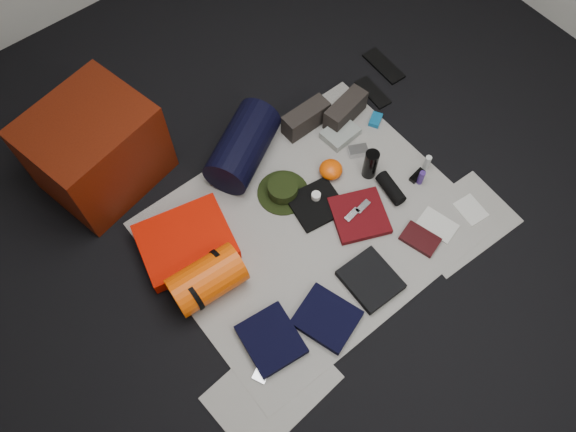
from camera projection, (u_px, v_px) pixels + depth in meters
floor at (311, 226)px, 3.08m from camera, size 4.50×4.50×0.02m
newspaper_mat at (311, 225)px, 3.07m from camera, size 1.60×1.30×0.01m
newspaper_sheet_front_left at (272, 388)px, 2.67m from camera, size 0.61×0.44×0.00m
newspaper_sheet_front_right at (460, 222)px, 3.08m from camera, size 0.60×0.43×0.00m
red_cabinet at (96, 150)px, 2.99m from camera, size 0.71×0.63×0.51m
sleeping_pad at (186, 242)px, 2.97m from camera, size 0.55×0.49×0.09m
stuff_sack at (207, 280)px, 2.80m from camera, size 0.39×0.25×0.22m
sack_strap_left at (190, 291)px, 2.78m from camera, size 0.02×0.22×0.22m
sack_strap_right at (223, 268)px, 2.83m from camera, size 0.02×0.22×0.22m
navy_duffel at (243, 146)px, 3.15m from camera, size 0.56×0.47×0.26m
boonie_brim at (283, 193)px, 3.16m from camera, size 0.36×0.36×0.01m
boonie_crown at (283, 189)px, 3.12m from camera, size 0.17×0.17×0.07m
hiking_boot_left at (306, 118)px, 3.31m from camera, size 0.29×0.11×0.15m
hiking_boot_right at (345, 110)px, 3.34m from camera, size 0.31×0.16×0.15m
flip_flop_left at (373, 92)px, 3.49m from camera, size 0.11×0.26×0.01m
flip_flop_right at (384, 66)px, 3.59m from camera, size 0.13×0.30×0.02m
trousers_navy_a at (271, 339)px, 2.75m from camera, size 0.29×0.32×0.05m
trousers_navy_b at (327, 318)px, 2.80m from camera, size 0.33×0.35×0.04m
trousers_charcoal at (371, 280)px, 2.90m from camera, size 0.26×0.29×0.04m
black_tshirt at (316, 204)px, 3.11m from camera, size 0.31×0.29×0.03m
red_shirt at (359, 216)px, 3.07m from camera, size 0.38×0.38×0.04m
orange_stuff_sack at (331, 170)px, 3.18m from camera, size 0.16×0.16×0.09m
first_aid_pouch at (340, 133)px, 3.32m from camera, size 0.21×0.17×0.05m
water_bottle at (370, 164)px, 3.13m from camera, size 0.10×0.10×0.20m
speaker at (391, 188)px, 3.13m from camera, size 0.11×0.21×0.08m
compact_camera at (358, 151)px, 3.26m from camera, size 0.13×0.11×0.04m
cyan_case at (376, 120)px, 3.38m from camera, size 0.12×0.10×0.03m
toiletry_purple at (421, 178)px, 3.15m from camera, size 0.04×0.04×0.10m
toiletry_clear at (427, 163)px, 3.19m from camera, size 0.05×0.05×0.11m
paperback_book at (420, 239)px, 3.01m from camera, size 0.18×0.22×0.03m
map_booklet at (437, 225)px, 3.06m from camera, size 0.18×0.23×0.01m
map_printout at (471, 210)px, 3.11m from camera, size 0.15×0.18×0.01m
sunglasses at (417, 176)px, 3.20m from camera, size 0.11×0.05×0.03m
key_cluster at (261, 375)px, 2.69m from camera, size 0.09×0.09×0.01m
tape_roll at (316, 196)px, 3.10m from camera, size 0.05×0.05×0.04m
energy_bar_a at (352, 215)px, 3.04m from camera, size 0.10×0.05×0.01m
energy_bar_b at (363, 207)px, 3.07m from camera, size 0.10×0.05×0.01m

